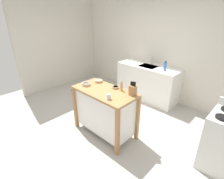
% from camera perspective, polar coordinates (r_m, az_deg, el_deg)
% --- Properties ---
extents(ground_plane, '(6.28, 6.28, 0.00)m').
position_cam_1_polar(ground_plane, '(3.81, -2.68, -11.62)').
color(ground_plane, '#ADA8A0').
rests_on(ground_plane, ground).
extents(wall_back, '(5.28, 0.10, 2.60)m').
position_cam_1_polar(wall_back, '(4.83, 15.40, 12.49)').
color(wall_back, beige).
rests_on(wall_back, ground).
extents(wall_left, '(0.10, 2.67, 2.60)m').
position_cam_1_polar(wall_left, '(5.72, -16.57, 14.18)').
color(wall_left, beige).
rests_on(wall_left, ground).
extents(kitchen_island, '(1.20, 0.61, 0.93)m').
position_cam_1_polar(kitchen_island, '(3.34, -2.38, -6.65)').
color(kitchen_island, '#9E7042').
rests_on(kitchen_island, ground).
extents(knife_block, '(0.11, 0.09, 0.25)m').
position_cam_1_polar(knife_block, '(2.96, 6.78, -0.16)').
color(knife_block, '#9E7042').
rests_on(knife_block, kitchen_island).
extents(bowl_stoneware_deep, '(0.15, 0.15, 0.04)m').
position_cam_1_polar(bowl_stoneware_deep, '(3.51, -4.36, 2.81)').
color(bowl_stoneware_deep, tan).
rests_on(bowl_stoneware_deep, kitchen_island).
extents(bowl_ceramic_small, '(0.16, 0.16, 0.06)m').
position_cam_1_polar(bowl_ceramic_small, '(3.38, -8.45, 1.82)').
color(bowl_ceramic_small, beige).
rests_on(bowl_ceramic_small, kitchen_island).
extents(bowl_ceramic_wide, '(0.12, 0.12, 0.04)m').
position_cam_1_polar(bowl_ceramic_wide, '(3.22, 1.16, 0.76)').
color(bowl_ceramic_wide, tan).
rests_on(bowl_ceramic_wide, kitchen_island).
extents(drinking_cup, '(0.07, 0.07, 0.09)m').
position_cam_1_polar(drinking_cup, '(2.83, -1.11, -2.32)').
color(drinking_cup, silver).
rests_on(drinking_cup, kitchen_island).
extents(pepper_grinder, '(0.04, 0.04, 0.19)m').
position_cam_1_polar(pepper_grinder, '(3.11, 3.12, 1.16)').
color(pepper_grinder, tan).
rests_on(pepper_grinder, kitchen_island).
extents(trash_bin, '(0.36, 0.28, 0.63)m').
position_cam_1_polar(trash_bin, '(4.06, -9.72, -4.21)').
color(trash_bin, slate).
rests_on(trash_bin, ground).
extents(sink_counter, '(1.63, 0.60, 0.92)m').
position_cam_1_polar(sink_counter, '(4.82, 11.38, 2.37)').
color(sink_counter, white).
rests_on(sink_counter, ground).
extents(sink_faucet, '(0.02, 0.02, 0.22)m').
position_cam_1_polar(sink_faucet, '(4.75, 12.89, 9.13)').
color(sink_faucet, '#B7BCC1').
rests_on(sink_faucet, sink_counter).
extents(bottle_hand_soap, '(0.07, 0.07, 0.23)m').
position_cam_1_polar(bottle_hand_soap, '(4.36, 16.89, 7.26)').
color(bottle_hand_soap, blue).
rests_on(bottle_hand_soap, sink_counter).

